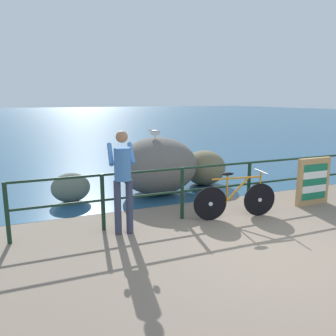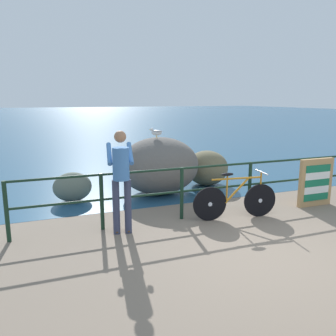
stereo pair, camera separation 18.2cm
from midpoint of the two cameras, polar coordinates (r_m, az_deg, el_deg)
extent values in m
cube|color=#756656|center=(24.20, -14.39, 5.60)|extent=(120.00, 120.00, 0.10)
cube|color=navy|center=(51.81, -18.84, 8.37)|extent=(120.00, 90.00, 0.01)
cylinder|color=black|center=(6.06, -26.08, -6.80)|extent=(0.07, 0.07, 1.02)
cylinder|color=black|center=(6.13, -11.65, -5.63)|extent=(0.07, 0.07, 1.02)
cylinder|color=black|center=(6.57, 1.59, -4.24)|extent=(0.07, 0.07, 1.02)
cylinder|color=black|center=(7.30, 12.64, -2.90)|extent=(0.07, 0.07, 1.02)
cylinder|color=black|center=(8.26, 21.39, -1.76)|extent=(0.07, 0.07, 1.02)
cylinder|color=black|center=(6.79, 7.52, 0.44)|extent=(7.65, 0.04, 0.04)
cylinder|color=black|center=(6.89, 7.42, -3.23)|extent=(7.65, 0.04, 0.04)
cylinder|color=black|center=(6.58, 6.28, -5.93)|extent=(0.66, 0.12, 0.66)
cylinder|color=#B7BCC6|center=(6.58, 6.28, -5.93)|extent=(0.09, 0.07, 0.08)
cylinder|color=black|center=(7.00, 14.28, -5.13)|extent=(0.66, 0.12, 0.66)
cylinder|color=#B7BCC6|center=(7.00, 14.28, -5.13)|extent=(0.09, 0.07, 0.08)
cylinder|color=#B27219|center=(6.65, 10.56, -1.66)|extent=(0.98, 0.17, 0.04)
cylinder|color=#B27219|center=(6.72, 10.68, -3.60)|extent=(0.50, 0.11, 0.50)
cylinder|color=#B27219|center=(6.63, 9.06, -3.48)|extent=(0.03, 0.03, 0.53)
ellipsoid|color=black|center=(6.56, 9.14, -0.99)|extent=(0.25, 0.13, 0.06)
cylinder|color=#B27219|center=(6.93, 14.40, -2.87)|extent=(0.03, 0.03, 0.57)
cylinder|color=#B7BCC6|center=(6.87, 14.52, -0.57)|extent=(0.09, 0.48, 0.03)
cylinder|color=#333851|center=(5.92, -9.27, -6.55)|extent=(0.12, 0.12, 0.95)
ellipsoid|color=#513319|center=(6.12, -9.17, -10.25)|extent=(0.14, 0.27, 0.08)
cylinder|color=#333851|center=(5.93, -7.33, -6.44)|extent=(0.12, 0.12, 0.95)
ellipsoid|color=#513319|center=(6.13, -7.28, -10.14)|extent=(0.14, 0.27, 0.08)
cylinder|color=#3F72B2|center=(5.74, -8.51, 0.65)|extent=(0.28, 0.28, 0.55)
sphere|color=#9E7051|center=(5.67, -8.65, 5.17)|extent=(0.20, 0.20, 0.20)
cylinder|color=#3F72B2|center=(5.94, -10.47, 2.30)|extent=(0.16, 0.52, 0.34)
cylinder|color=#3F72B2|center=(5.96, -7.02, 2.44)|extent=(0.16, 0.52, 0.34)
cube|color=tan|center=(8.07, 22.46, -2.08)|extent=(0.84, 0.09, 1.04)
cube|color=#19704C|center=(8.10, 22.55, -4.30)|extent=(0.66, 0.01, 0.16)
cube|color=white|center=(8.07, 22.63, -3.23)|extent=(0.66, 0.01, 0.16)
cube|color=#19704C|center=(8.03, 22.72, -2.16)|extent=(0.66, 0.01, 0.16)
cube|color=white|center=(8.00, 22.80, -1.07)|extent=(0.66, 0.01, 0.16)
cube|color=#19704C|center=(7.97, 22.89, 0.03)|extent=(0.66, 0.01, 0.16)
ellipsoid|color=#605B56|center=(8.33, -2.40, 0.40)|extent=(1.96, 1.69, 1.38)
ellipsoid|color=#5E685A|center=(8.01, -16.56, -3.15)|extent=(0.86, 0.61, 0.66)
ellipsoid|color=#6B6448|center=(9.25, 5.52, 0.06)|extent=(1.13, 1.13, 0.93)
cylinder|color=gold|center=(8.08, -2.90, 5.23)|extent=(0.01, 0.01, 0.06)
cylinder|color=gold|center=(8.12, -2.79, 5.26)|extent=(0.01, 0.01, 0.06)
ellipsoid|color=white|center=(8.09, -2.85, 5.91)|extent=(0.27, 0.25, 0.13)
ellipsoid|color=#9E9EA3|center=(8.08, -2.72, 6.12)|extent=(0.26, 0.25, 0.06)
sphere|color=white|center=(8.13, -3.65, 6.43)|extent=(0.08, 0.08, 0.08)
cone|color=gold|center=(8.15, -3.97, 6.40)|extent=(0.05, 0.05, 0.02)
camera|label=1|loc=(0.09, -90.77, -0.16)|focal=36.52mm
camera|label=2|loc=(0.09, 89.23, 0.16)|focal=36.52mm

